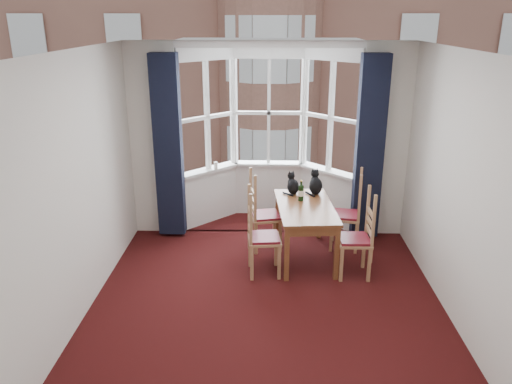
{
  "coord_description": "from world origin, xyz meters",
  "views": [
    {
      "loc": [
        0.01,
        -4.77,
        3.11
      ],
      "look_at": [
        -0.15,
        1.05,
        1.05
      ],
      "focal_mm": 35.0,
      "sensor_mm": 36.0,
      "label": 1
    }
  ],
  "objects_px": {
    "chair_right_far": "(352,216)",
    "wine_bottle": "(301,192)",
    "cat_left": "(293,185)",
    "candle_tall": "(216,166)",
    "cat_right": "(316,184)",
    "chair_right_near": "(361,240)",
    "chair_left_far": "(259,217)",
    "chair_left_near": "(257,239)",
    "dining_table": "(305,213)"
  },
  "relations": [
    {
      "from": "chair_left_far",
      "to": "dining_table",
      "type": "bearing_deg",
      "value": -23.32
    },
    {
      "from": "cat_left",
      "to": "cat_right",
      "type": "xyz_separation_m",
      "value": [
        0.32,
        0.01,
        0.01
      ]
    },
    {
      "from": "chair_right_far",
      "to": "wine_bottle",
      "type": "distance_m",
      "value": 0.84
    },
    {
      "from": "chair_right_near",
      "to": "cat_right",
      "type": "relative_size",
      "value": 2.57
    },
    {
      "from": "dining_table",
      "to": "candle_tall",
      "type": "bearing_deg",
      "value": 136.97
    },
    {
      "from": "wine_bottle",
      "to": "candle_tall",
      "type": "height_order",
      "value": "wine_bottle"
    },
    {
      "from": "chair_right_near",
      "to": "chair_right_far",
      "type": "xyz_separation_m",
      "value": [
        0.0,
        0.79,
        0.0
      ]
    },
    {
      "from": "dining_table",
      "to": "chair_right_near",
      "type": "bearing_deg",
      "value": -34.82
    },
    {
      "from": "chair_right_near",
      "to": "candle_tall",
      "type": "relative_size",
      "value": 7.96
    },
    {
      "from": "chair_left_far",
      "to": "cat_left",
      "type": "distance_m",
      "value": 0.65
    },
    {
      "from": "dining_table",
      "to": "wine_bottle",
      "type": "xyz_separation_m",
      "value": [
        -0.05,
        0.19,
        0.22
      ]
    },
    {
      "from": "chair_right_near",
      "to": "wine_bottle",
      "type": "bearing_deg",
      "value": 137.85
    },
    {
      "from": "cat_left",
      "to": "cat_right",
      "type": "distance_m",
      "value": 0.32
    },
    {
      "from": "cat_right",
      "to": "candle_tall",
      "type": "distance_m",
      "value": 1.65
    },
    {
      "from": "dining_table",
      "to": "cat_left",
      "type": "bearing_deg",
      "value": 107.71
    },
    {
      "from": "dining_table",
      "to": "chair_left_far",
      "type": "xyz_separation_m",
      "value": [
        -0.62,
        0.27,
        -0.18
      ]
    },
    {
      "from": "chair_left_near",
      "to": "candle_tall",
      "type": "distance_m",
      "value": 1.87
    },
    {
      "from": "chair_right_near",
      "to": "chair_right_far",
      "type": "height_order",
      "value": "same"
    },
    {
      "from": "chair_left_near",
      "to": "cat_left",
      "type": "distance_m",
      "value": 1.12
    },
    {
      "from": "chair_right_far",
      "to": "cat_left",
      "type": "bearing_deg",
      "value": 169.63
    },
    {
      "from": "cat_left",
      "to": "wine_bottle",
      "type": "xyz_separation_m",
      "value": [
        0.1,
        -0.28,
        0.0
      ]
    },
    {
      "from": "cat_right",
      "to": "chair_left_near",
      "type": "bearing_deg",
      "value": -130.15
    },
    {
      "from": "dining_table",
      "to": "wine_bottle",
      "type": "relative_size",
      "value": 4.82
    },
    {
      "from": "chair_left_near",
      "to": "chair_right_far",
      "type": "distance_m",
      "value": 1.52
    },
    {
      "from": "dining_table",
      "to": "chair_left_far",
      "type": "height_order",
      "value": "chair_left_far"
    },
    {
      "from": "chair_left_far",
      "to": "chair_right_near",
      "type": "relative_size",
      "value": 1.0
    },
    {
      "from": "dining_table",
      "to": "chair_right_near",
      "type": "relative_size",
      "value": 1.52
    },
    {
      "from": "dining_table",
      "to": "cat_left",
      "type": "xyz_separation_m",
      "value": [
        -0.15,
        0.47,
        0.22
      ]
    },
    {
      "from": "wine_bottle",
      "to": "chair_left_near",
      "type": "bearing_deg",
      "value": -131.38
    },
    {
      "from": "cat_left",
      "to": "wine_bottle",
      "type": "relative_size",
      "value": 1.11
    },
    {
      "from": "chair_right_near",
      "to": "wine_bottle",
      "type": "relative_size",
      "value": 3.18
    },
    {
      "from": "chair_right_near",
      "to": "chair_left_near",
      "type": "bearing_deg",
      "value": 179.73
    },
    {
      "from": "chair_right_far",
      "to": "wine_bottle",
      "type": "xyz_separation_m",
      "value": [
        -0.73,
        -0.13,
        0.4
      ]
    },
    {
      "from": "chair_right_near",
      "to": "cat_right",
      "type": "xyz_separation_m",
      "value": [
        -0.51,
        0.95,
        0.41
      ]
    },
    {
      "from": "chair_right_far",
      "to": "candle_tall",
      "type": "distance_m",
      "value": 2.23
    },
    {
      "from": "dining_table",
      "to": "candle_tall",
      "type": "height_order",
      "value": "candle_tall"
    },
    {
      "from": "candle_tall",
      "to": "cat_right",
      "type": "bearing_deg",
      "value": -26.74
    },
    {
      "from": "cat_right",
      "to": "chair_left_far",
      "type": "bearing_deg",
      "value": -164.85
    },
    {
      "from": "chair_right_near",
      "to": "candle_tall",
      "type": "bearing_deg",
      "value": 139.55
    },
    {
      "from": "chair_right_far",
      "to": "wine_bottle",
      "type": "bearing_deg",
      "value": -169.98
    },
    {
      "from": "dining_table",
      "to": "chair_left_near",
      "type": "distance_m",
      "value": 0.8
    },
    {
      "from": "chair_left_near",
      "to": "chair_right_near",
      "type": "bearing_deg",
      "value": -0.27
    },
    {
      "from": "cat_left",
      "to": "candle_tall",
      "type": "bearing_deg",
      "value": 146.99
    },
    {
      "from": "candle_tall",
      "to": "dining_table",
      "type": "bearing_deg",
      "value": -43.03
    },
    {
      "from": "chair_right_near",
      "to": "candle_tall",
      "type": "xyz_separation_m",
      "value": [
        -1.98,
        1.69,
        0.46
      ]
    },
    {
      "from": "dining_table",
      "to": "cat_right",
      "type": "distance_m",
      "value": 0.56
    },
    {
      "from": "chair_left_far",
      "to": "wine_bottle",
      "type": "height_order",
      "value": "wine_bottle"
    },
    {
      "from": "chair_left_far",
      "to": "cat_left",
      "type": "xyz_separation_m",
      "value": [
        0.47,
        0.2,
        0.4
      ]
    },
    {
      "from": "chair_left_far",
      "to": "cat_right",
      "type": "distance_m",
      "value": 0.91
    },
    {
      "from": "chair_left_near",
      "to": "wine_bottle",
      "type": "xyz_separation_m",
      "value": [
        0.57,
        0.65,
        0.4
      ]
    }
  ]
}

